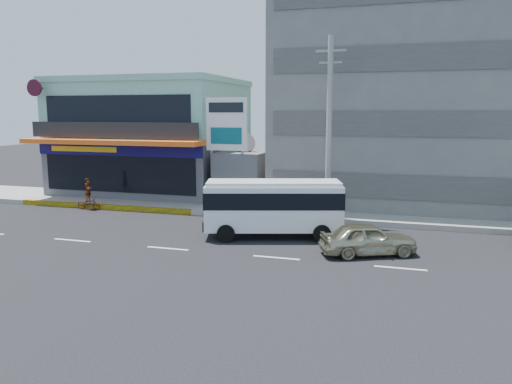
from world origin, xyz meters
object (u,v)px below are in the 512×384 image
Objects in this scene: billboard at (227,130)px; minibus at (273,204)px; shop_building at (154,140)px; satellite_dish at (244,151)px; utility_pole_near at (329,129)px; sedan at (368,239)px; concrete_building at (408,97)px; motorcycle_rider at (89,199)px.

minibus is (4.48, -5.82, -3.28)m from billboard.
shop_building reaches higher than billboard.
billboard is 1.00× the size of minibus.
billboard is (-0.50, -1.80, 1.35)m from satellite_dish.
sedan is (2.62, -5.82, -4.46)m from utility_pole_near.
utility_pole_near is (14.00, -6.55, 1.15)m from shop_building.
minibus is at bearing -41.41° from shop_building.
shop_building is 16.14m from minibus.
satellite_dish is 13.09m from sedan.
concrete_building is (18.00, 1.05, 3.00)m from shop_building.
motorcycle_rider is at bearing 49.10° from sedan.
minibus reaches higher than sedan.
minibus reaches higher than motorcycle_rider.
concrete_building is 3.93× the size of sedan.
utility_pole_near is 5.70m from minibus.
billboard is 1.69× the size of sedan.
satellite_dish is 0.22× the size of minibus.
concrete_building reaches higher than utility_pole_near.
sedan is (8.62, -9.42, -2.88)m from satellite_dish.
shop_building reaches higher than satellite_dish.
motorcycle_rider is at bearing -156.46° from concrete_building.
concrete_building is 14.14m from minibus.
concrete_building is at bearing 62.24° from utility_pole_near.
satellite_dish is at bearing 25.45° from motorcycle_rider.
billboard is at bearing 25.89° from sedan.
minibus is 5.07m from sedan.
concrete_building is at bearing 62.60° from minibus.
concrete_building is at bearing 28.92° from billboard.
motorcycle_rider is at bearing -177.68° from utility_pole_near.
concrete_building is at bearing 21.80° from satellite_dish.
shop_building is at bearing 159.79° from satellite_dish.
utility_pole_near is at bearing -15.48° from billboard.
minibus is at bearing -52.41° from billboard.
billboard is at bearing -151.08° from concrete_building.
concrete_building reaches higher than billboard.
concrete_building reaches higher than sedan.
minibus is at bearing -117.40° from concrete_building.
billboard is (7.50, -4.75, 0.93)m from shop_building.
utility_pole_near reaches higher than sedan.
utility_pole_near reaches higher than shop_building.
motorcycle_rider is (-8.32, -2.40, -4.27)m from billboard.
sedan is 2.05× the size of motorcycle_rider.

